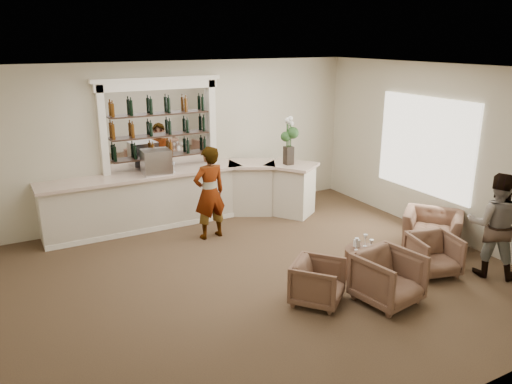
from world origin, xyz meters
TOP-DOWN VIEW (x-y plane):
  - ground at (0.00, 0.00)m, footprint 8.00×8.00m
  - room_shell at (0.16, 0.71)m, footprint 8.04×7.02m
  - bar_counter at (-0.16, 3.00)m, footprint 5.72×1.80m
  - back_bar_alcove at (-0.50, 3.41)m, footprint 2.64×0.25m
  - cocktail_table at (1.40, -0.79)m, footprint 0.58×0.58m
  - sommelier at (-0.05, 1.99)m, footprint 0.70×0.50m
  - guest at (3.32, -1.68)m, footprint 1.04×1.07m
  - armchair_left at (0.31, -1.08)m, footprint 1.00×1.00m
  - armchair_center at (1.22, -1.56)m, footprint 0.94×0.96m
  - armchair_right at (2.54, -1.21)m, footprint 0.87×0.89m
  - armchair_far at (3.40, -0.40)m, footprint 1.34×1.36m
  - espresso_machine at (-0.74, 3.02)m, footprint 0.58×0.49m
  - flower_vase at (1.97, 2.38)m, footprint 0.27×0.27m
  - wine_glass_bar_left at (-0.41, 2.95)m, footprint 0.07×0.07m
  - wine_glass_bar_right at (-0.76, 3.04)m, footprint 0.07×0.07m
  - wine_glass_tbl_a at (1.28, -0.76)m, footprint 0.07×0.07m
  - wine_glass_tbl_b at (1.50, -0.71)m, footprint 0.07×0.07m
  - wine_glass_tbl_c at (1.44, -0.92)m, footprint 0.07×0.07m
  - napkin_holder at (1.38, -0.65)m, footprint 0.08×0.08m

SIDE VIEW (x-z plane):
  - ground at x=0.00m, z-range 0.00..0.00m
  - cocktail_table at x=1.40m, z-range 0.00..0.50m
  - armchair_left at x=0.31m, z-range 0.00..0.65m
  - armchair_far at x=3.40m, z-range 0.00..0.67m
  - armchair_right at x=2.54m, z-range 0.00..0.67m
  - armchair_center at x=1.22m, z-range 0.00..0.77m
  - napkin_holder at x=1.38m, z-range 0.50..0.62m
  - bar_counter at x=-0.16m, z-range 0.00..1.14m
  - wine_glass_tbl_a at x=1.28m, z-range 0.50..0.71m
  - wine_glass_tbl_b at x=1.50m, z-range 0.50..0.71m
  - wine_glass_tbl_c at x=1.44m, z-range 0.50..0.71m
  - guest at x=3.32m, z-range 0.00..1.73m
  - sommelier at x=-0.05m, z-range 0.00..1.81m
  - wine_glass_bar_left at x=-0.41m, z-range 1.14..1.35m
  - wine_glass_bar_right at x=-0.76m, z-range 1.14..1.35m
  - espresso_machine at x=-0.74m, z-range 1.14..1.62m
  - flower_vase at x=1.97m, z-range 1.21..2.24m
  - back_bar_alcove at x=-0.50m, z-range 0.53..3.53m
  - room_shell at x=0.16m, z-range 0.68..4.00m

